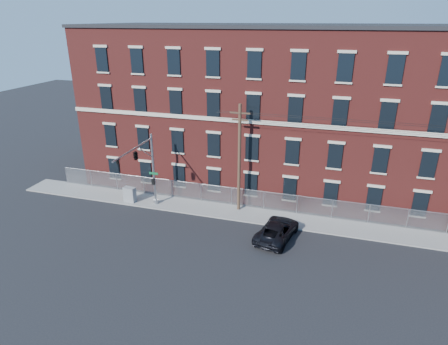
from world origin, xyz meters
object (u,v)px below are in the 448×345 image
utility_pole_near (239,157)px  utility_cabinet (130,194)px  pickup_truck (277,230)px  traffic_signal_mast (140,160)px

utility_pole_near → utility_cabinet: utility_pole_near is taller
pickup_truck → utility_cabinet: utility_cabinet is taller
pickup_truck → utility_cabinet: bearing=2.3°
pickup_truck → utility_cabinet: (-14.86, 2.45, 0.11)m
utility_pole_near → utility_cabinet: bearing=-172.5°
pickup_truck → utility_pole_near: bearing=-30.5°
traffic_signal_mast → pickup_truck: 13.11m
utility_pole_near → utility_cabinet: (-10.61, -1.40, -4.49)m
traffic_signal_mast → pickup_truck: bearing=-2.0°
utility_pole_near → pickup_truck: (4.25, -3.85, -4.60)m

